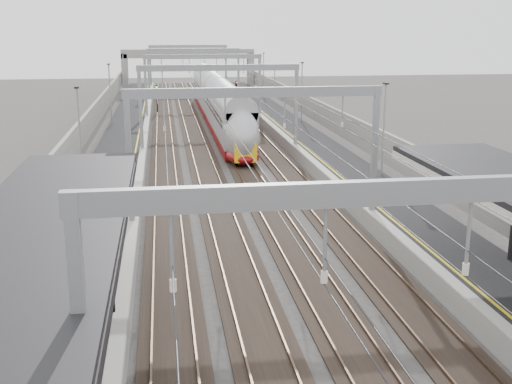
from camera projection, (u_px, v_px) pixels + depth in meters
name	position (u px, v px, depth m)	size (l,w,h in m)	color
platform_left	(123.00, 148.00, 54.38)	(4.00, 120.00, 1.00)	black
platform_right	(307.00, 144.00, 56.62)	(4.00, 120.00, 1.00)	black
tracks	(217.00, 151.00, 55.62)	(11.40, 140.00, 0.20)	black
overhead_line	(210.00, 74.00, 60.43)	(13.00, 140.00, 6.60)	gray
overbridge	(188.00, 59.00, 107.00)	(22.00, 2.20, 6.90)	gray
wall_left	(84.00, 136.00, 53.66)	(0.30, 120.00, 3.20)	gray
wall_right	(343.00, 130.00, 56.80)	(0.30, 120.00, 3.20)	gray
train	(219.00, 106.00, 69.92)	(2.70, 49.19, 4.27)	maroon
signal_green	(157.00, 94.00, 79.73)	(0.32, 0.32, 3.48)	black
signal_red_near	(230.00, 99.00, 74.36)	(0.32, 0.32, 3.48)	black
signal_red_far	(237.00, 89.00, 86.23)	(0.32, 0.32, 3.48)	black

